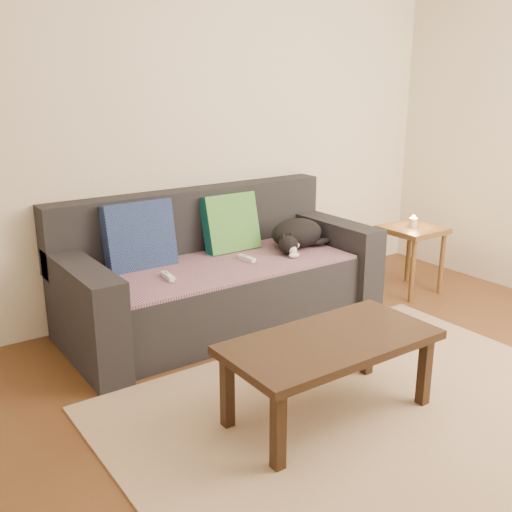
% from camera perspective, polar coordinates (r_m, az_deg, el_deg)
% --- Properties ---
extents(ground, '(4.50, 4.50, 0.00)m').
position_cam_1_polar(ground, '(3.07, 12.60, -15.47)').
color(ground, brown).
rests_on(ground, ground).
extents(back_wall, '(4.50, 0.04, 2.60)m').
position_cam_1_polar(back_wall, '(4.21, -6.97, 12.34)').
color(back_wall, beige).
rests_on(back_wall, ground).
extents(sofa, '(2.10, 0.94, 0.87)m').
position_cam_1_polar(sofa, '(4.04, -3.60, -2.13)').
color(sofa, '#232328').
rests_on(sofa, ground).
extents(throw_blanket, '(1.66, 0.74, 0.02)m').
position_cam_1_polar(throw_blanket, '(3.93, -2.93, -0.83)').
color(throw_blanket, '#462A50').
rests_on(throw_blanket, sofa).
extents(cushion_navy, '(0.45, 0.19, 0.47)m').
position_cam_1_polar(cushion_navy, '(3.88, -11.05, 1.73)').
color(cushion_navy, '#11174C').
rests_on(cushion_navy, throw_blanket).
extents(cushion_green, '(0.40, 0.19, 0.41)m').
position_cam_1_polar(cushion_green, '(4.20, -2.44, 3.16)').
color(cushion_green, '#0C4D49').
rests_on(cushion_green, throw_blanket).
extents(cat, '(0.47, 0.36, 0.21)m').
position_cam_1_polar(cat, '(4.26, 3.86, 2.07)').
color(cat, black).
rests_on(cat, throw_blanket).
extents(wii_remote_a, '(0.05, 0.15, 0.03)m').
position_cam_1_polar(wii_remote_a, '(3.66, -8.38, -1.94)').
color(wii_remote_a, white).
rests_on(wii_remote_a, throw_blanket).
extents(wii_remote_b, '(0.05, 0.15, 0.03)m').
position_cam_1_polar(wii_remote_b, '(3.97, -0.90, -0.24)').
color(wii_remote_b, white).
rests_on(wii_remote_b, throw_blanket).
extents(side_table, '(0.41, 0.41, 0.52)m').
position_cam_1_polar(side_table, '(4.72, 14.65, 1.62)').
color(side_table, brown).
rests_on(side_table, ground).
extents(candle, '(0.06, 0.06, 0.09)m').
position_cam_1_polar(candle, '(4.69, 14.76, 3.13)').
color(candle, beige).
rests_on(candle, side_table).
extents(rug, '(2.50, 1.80, 0.01)m').
position_cam_1_polar(rug, '(3.15, 10.56, -14.28)').
color(rug, tan).
rests_on(rug, ground).
extents(coffee_table, '(1.05, 0.53, 0.42)m').
position_cam_1_polar(coffee_table, '(2.92, 7.11, -8.71)').
color(coffee_table, black).
rests_on(coffee_table, rug).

